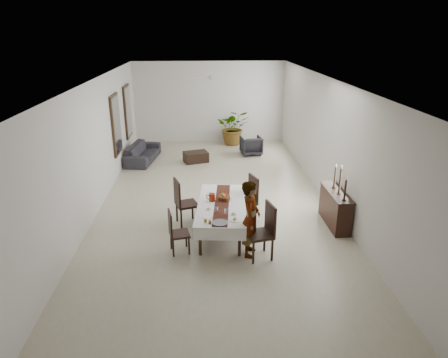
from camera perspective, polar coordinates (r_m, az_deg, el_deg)
floor at (r=10.96m, az=-1.32°, el=-2.83°), size 6.00×12.00×0.00m
ceiling at (r=10.12m, az=-1.47°, el=14.03°), size 6.00×12.00×0.02m
wall_back at (r=16.28m, az=-2.09°, el=10.89°), size 6.00×0.02×3.20m
wall_front at (r=4.92m, az=0.96°, el=-13.71°), size 6.00×0.02×3.20m
wall_left at (r=10.76m, az=-17.62°, el=4.78°), size 0.02×12.00×3.20m
wall_right at (r=10.93m, az=14.60°, el=5.32°), size 0.02×12.00×3.20m
dining_table_top at (r=8.98m, az=-0.31°, el=-3.74°), size 1.11×2.27×0.05m
table_leg_fl at (r=8.23m, az=-3.44°, el=-8.86°), size 0.07×0.07×0.64m
table_leg_fr at (r=8.20m, az=2.23°, el=-8.97°), size 0.07×0.07×0.64m
table_leg_bl at (r=10.09m, az=-2.35°, el=-3.02°), size 0.07×0.07×0.64m
table_leg_br at (r=10.06m, az=2.23°, el=-3.09°), size 0.07×0.07×0.64m
tablecloth_top at (r=8.97m, az=-0.31°, el=-3.58°), size 1.29×2.44×0.01m
tablecloth_drape_left at (r=9.06m, az=-3.70°, el=-4.28°), size 0.22×2.35×0.27m
tablecloth_drape_right at (r=9.02m, az=3.09°, el=-4.39°), size 0.22×2.35×0.27m
tablecloth_drape_near at (r=7.98m, az=-0.66°, el=-7.91°), size 1.07×0.11×0.27m
tablecloth_drape_far at (r=10.10m, az=-0.04°, el=-1.52°), size 1.07×0.11×0.27m
table_runner at (r=8.96m, az=-0.31°, el=-3.53°), size 0.53×2.30×0.00m
red_pitcher at (r=9.06m, az=-1.72°, el=-2.64°), size 0.15×0.15×0.18m
pitcher_handle at (r=9.07m, az=-2.21°, el=-2.63°), size 0.11×0.03×0.11m
wine_glass_near at (r=8.39m, az=0.27°, el=-4.74°), size 0.06×0.06×0.16m
wine_glass_mid at (r=8.48m, az=-1.07°, el=-4.45°), size 0.06×0.06×0.16m
teacup_right at (r=8.45m, az=1.40°, el=-4.93°), size 0.08×0.08×0.05m
saucer_right at (r=8.46m, az=1.40°, el=-5.06°), size 0.14×0.14×0.01m
teacup_left at (r=8.68m, az=-2.21°, el=-4.22°), size 0.08×0.08×0.05m
saucer_left at (r=8.69m, az=-2.21°, el=-4.35°), size 0.14×0.14×0.01m
plate_near_right at (r=8.21m, az=1.56°, el=-5.89°), size 0.22×0.22×0.01m
bread_near_right at (r=8.20m, az=1.56°, el=-5.73°), size 0.08×0.08×0.08m
plate_near_left at (r=8.36m, az=-2.39°, el=-5.40°), size 0.22×0.22×0.01m
plate_far_left at (r=9.44m, az=-1.96°, el=-2.23°), size 0.22×0.22×0.01m
serving_tray at (r=8.10m, az=-0.59°, el=-6.27°), size 0.33×0.33×0.02m
jam_jar_a at (r=8.07m, az=-2.04°, el=-6.18°), size 0.06×0.06×0.07m
jam_jar_b at (r=8.13m, az=-2.65°, el=-5.99°), size 0.06×0.06×0.07m
fruit_basket at (r=9.15m, az=0.03°, el=-2.70°), size 0.27×0.27×0.09m
fruit_red at (r=9.14m, az=0.21°, el=-2.26°), size 0.08×0.08×0.08m
fruit_green at (r=9.15m, az=-0.19°, el=-2.24°), size 0.07×0.07×0.07m
fruit_yellow at (r=9.08m, az=0.02°, el=-2.42°), size 0.08×0.08×0.08m
chair_right_near_seat at (r=8.09m, az=5.09°, el=-7.93°), size 0.59×0.59×0.06m
chair_right_near_leg_fl at (r=8.13m, az=6.89°, el=-10.03°), size 0.06×0.06×0.48m
chair_right_near_leg_fr at (r=8.45m, az=5.81°, el=-8.72°), size 0.06×0.06×0.48m
chair_right_near_leg_bl at (r=8.00m, az=4.21°, el=-10.50°), size 0.06×0.06×0.48m
chair_right_near_leg_br at (r=8.32m, az=3.22°, el=-9.14°), size 0.06×0.06×0.48m
chair_right_near_back at (r=8.01m, az=6.66°, el=-5.59°), size 0.16×0.49×0.62m
chair_right_far_seat at (r=9.52m, az=2.99°, el=-3.33°), size 0.61×0.61×0.05m
chair_right_far_leg_fl at (r=9.56m, az=4.54°, el=-5.03°), size 0.06×0.06×0.48m
chair_right_far_leg_fr at (r=9.87m, az=3.51°, el=-4.12°), size 0.06×0.06×0.48m
chair_right_far_leg_bl at (r=9.40m, az=2.39°, el=-5.44°), size 0.06×0.06×0.48m
chair_right_far_leg_br at (r=9.72m, az=1.42°, el=-4.50°), size 0.06×0.06×0.48m
chair_right_far_back at (r=9.48m, az=4.22°, el=-1.31°), size 0.20×0.47×0.61m
chair_left_near_seat at (r=8.34m, az=-6.37°, el=-7.82°), size 0.47×0.47×0.04m
chair_left_near_leg_fl at (r=8.56m, az=-7.57°, el=-8.72°), size 0.05×0.05×0.39m
chair_left_near_leg_fr at (r=8.29m, az=-7.25°, el=-9.79°), size 0.05×0.05×0.39m
chair_left_near_leg_bl at (r=8.60m, az=-5.41°, el=-8.48°), size 0.05×0.05×0.39m
chair_left_near_leg_br at (r=8.33m, az=-5.02°, el=-9.53°), size 0.05×0.05×0.39m
chair_left_near_back at (r=8.19m, az=-7.69°, el=-6.30°), size 0.12×0.39×0.50m
chair_left_far_seat at (r=9.45m, az=-5.36°, el=-3.60°), size 0.60×0.60×0.05m
chair_left_far_leg_fl at (r=9.69m, az=-6.75°, el=-4.74°), size 0.06×0.06×0.47m
chair_left_far_leg_fr at (r=9.35m, az=-6.12°, el=-5.71°), size 0.06×0.06×0.47m
chair_left_far_leg_bl at (r=9.78m, az=-4.53°, el=-4.40°), size 0.06×0.06×0.47m
chair_left_far_leg_br at (r=9.45m, az=-3.82°, el=-5.34°), size 0.06×0.06×0.47m
chair_left_far_back at (r=9.27m, az=-6.71°, el=-1.96°), size 0.19×0.47×0.61m
woman at (r=8.06m, az=3.80°, el=-5.67°), size 0.50×0.65×1.60m
sideboard_body at (r=9.77m, az=15.57°, el=-4.08°), size 0.36×1.35×0.81m
sideboard_top at (r=9.61m, az=15.81°, el=-1.81°), size 0.40×1.41×0.03m
candlestick_near_base at (r=9.17m, az=16.78°, el=-2.83°), size 0.09×0.09×0.03m
candlestick_near_shaft at (r=9.08m, az=16.93°, el=-1.45°), size 0.05×0.05×0.45m
candlestick_near_candle at (r=8.99m, az=17.10°, el=0.09°), size 0.03×0.03×0.07m
candlestick_mid_base at (r=9.48m, az=16.07°, el=-1.97°), size 0.09×0.09×0.03m
candlestick_mid_shaft at (r=9.37m, az=16.26°, el=-0.24°), size 0.05×0.05×0.59m
candlestick_mid_candle at (r=9.26m, az=16.46°, el=1.66°), size 0.03×0.03×0.07m
candlestick_far_base at (r=9.80m, az=15.42°, el=-1.16°), size 0.09×0.09×0.03m
candlestick_far_shaft at (r=9.71m, az=15.56°, el=0.27°), size 0.05×0.05×0.50m
candlestick_far_candle at (r=9.61m, az=15.72°, el=1.85°), size 0.03×0.03×0.07m
sofa at (r=14.32m, az=-11.53°, el=3.73°), size 1.09×2.13×0.59m
armchair at (r=14.77m, az=3.89°, el=4.80°), size 0.82×0.84×0.67m
coffee_table at (r=13.97m, az=-4.05°, el=3.17°), size 0.93×0.76×0.36m
potted_plant at (r=16.00m, az=1.37°, el=7.42°), size 1.32×1.17×1.40m
mirror_frame_near at (r=12.83m, az=-15.17°, el=7.50°), size 0.06×1.05×1.85m
mirror_glass_near at (r=12.83m, az=-15.01°, el=7.51°), size 0.01×0.90×1.70m
mirror_frame_far at (r=14.85m, az=-13.60°, el=9.37°), size 0.06×1.05×1.85m
mirror_glass_far at (r=14.84m, az=-13.46°, el=9.37°), size 0.01×0.90×1.70m
fan_rod at (r=13.11m, az=-1.89°, el=15.11°), size 0.04×0.04×0.20m
fan_hub at (r=13.13m, az=-1.88°, el=14.25°), size 0.16×0.16×0.08m
fan_blade_n at (r=13.48m, az=-1.92°, el=14.41°), size 0.10×0.55×0.01m
fan_blade_s at (r=12.78m, az=-1.84°, el=14.07°), size 0.10×0.55×0.01m
fan_blade_e at (r=13.14m, az=-0.31°, el=14.26°), size 0.55×0.10×0.01m
fan_blade_w at (r=13.13m, az=-3.46°, el=14.22°), size 0.55×0.10×0.01m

